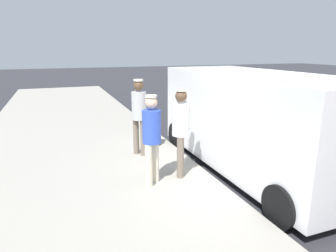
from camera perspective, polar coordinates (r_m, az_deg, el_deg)
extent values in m
plane|color=#2D2D33|center=(6.85, 15.34, -8.69)|extent=(80.00, 80.00, 0.00)
cube|color=#9E998E|center=(5.67, -15.58, -12.97)|extent=(5.00, 32.00, 0.15)
cylinder|color=gray|center=(6.54, 2.46, -2.53)|extent=(0.07, 0.07, 1.15)
cube|color=#4C4C51|center=(6.37, 2.53, 3.64)|extent=(0.14, 0.18, 0.28)
sphere|color=#47474C|center=(6.34, 2.55, 5.15)|extent=(0.12, 0.12, 0.12)
cylinder|color=beige|center=(5.56, -3.67, -7.50)|extent=(0.14, 0.14, 0.81)
cylinder|color=beige|center=(5.73, -2.45, -6.80)|extent=(0.14, 0.14, 0.81)
cylinder|color=blue|center=(5.42, -3.15, -0.13)|extent=(0.34, 0.34, 0.61)
sphere|color=beige|center=(5.33, -3.22, 4.52)|extent=(0.22, 0.22, 0.22)
cylinder|color=silver|center=(5.31, -3.23, 5.69)|extent=(0.21, 0.21, 0.04)
cylinder|color=#726656|center=(7.28, -6.08, -1.96)|extent=(0.14, 0.14, 0.87)
cylinder|color=#726656|center=(7.15, -4.72, -2.24)|extent=(0.14, 0.14, 0.87)
cylinder|color=#B7B7B7|center=(7.03, -5.55, 3.86)|extent=(0.34, 0.34, 0.65)
sphere|color=brown|center=(6.96, -5.65, 7.71)|extent=(0.24, 0.24, 0.24)
cylinder|color=silver|center=(6.95, -5.67, 8.67)|extent=(0.22, 0.22, 0.04)
cylinder|color=#726656|center=(5.91, 2.36, -5.97)|extent=(0.14, 0.14, 0.84)
cylinder|color=#726656|center=(6.12, 2.39, -5.26)|extent=(0.14, 0.14, 0.84)
cylinder|color=white|center=(5.80, 2.45, 1.24)|extent=(0.34, 0.34, 0.63)
sphere|color=brown|center=(5.72, 2.50, 5.73)|extent=(0.23, 0.23, 0.23)
cylinder|color=silver|center=(5.70, 2.52, 6.86)|extent=(0.22, 0.22, 0.04)
cube|color=white|center=(6.74, 16.03, 1.33)|extent=(2.04, 5.21, 1.96)
cylinder|color=black|center=(4.96, 20.82, -14.10)|extent=(0.22, 0.68, 0.68)
cylinder|color=black|center=(9.09, 12.78, -0.52)|extent=(0.22, 0.68, 0.68)
cylinder|color=black|center=(8.21, 1.66, -1.76)|extent=(0.22, 0.68, 0.68)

